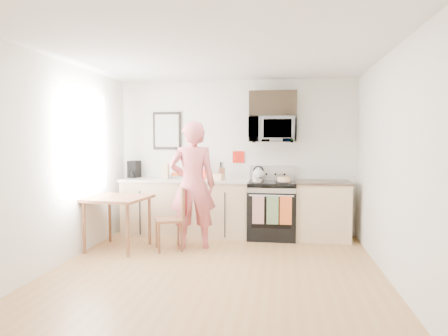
# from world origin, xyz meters

# --- Properties ---
(floor) EXTENTS (4.60, 4.60, 0.00)m
(floor) POSITION_xyz_m (0.00, 0.00, 0.00)
(floor) COLOR #A4723F
(floor) RESTS_ON ground
(back_wall) EXTENTS (4.00, 0.04, 2.60)m
(back_wall) POSITION_xyz_m (0.00, 2.30, 1.30)
(back_wall) COLOR white
(back_wall) RESTS_ON floor
(front_wall) EXTENTS (4.00, 0.04, 2.60)m
(front_wall) POSITION_xyz_m (0.00, -2.30, 1.30)
(front_wall) COLOR white
(front_wall) RESTS_ON floor
(left_wall) EXTENTS (0.04, 4.60, 2.60)m
(left_wall) POSITION_xyz_m (-2.00, 0.00, 1.30)
(left_wall) COLOR white
(left_wall) RESTS_ON floor
(right_wall) EXTENTS (0.04, 4.60, 2.60)m
(right_wall) POSITION_xyz_m (2.00, 0.00, 1.30)
(right_wall) COLOR white
(right_wall) RESTS_ON floor
(ceiling) EXTENTS (4.00, 4.60, 0.04)m
(ceiling) POSITION_xyz_m (0.00, 0.00, 2.60)
(ceiling) COLOR silver
(ceiling) RESTS_ON back_wall
(window) EXTENTS (0.06, 1.40, 1.50)m
(window) POSITION_xyz_m (-1.96, 0.80, 1.55)
(window) COLOR silver
(window) RESTS_ON left_wall
(cabinet_left) EXTENTS (2.10, 0.60, 0.90)m
(cabinet_left) POSITION_xyz_m (-0.80, 2.00, 0.45)
(cabinet_left) COLOR #D5B588
(cabinet_left) RESTS_ON floor
(countertop_left) EXTENTS (2.14, 0.64, 0.04)m
(countertop_left) POSITION_xyz_m (-0.80, 2.00, 0.92)
(countertop_left) COLOR beige
(countertop_left) RESTS_ON cabinet_left
(cabinet_right) EXTENTS (0.84, 0.60, 0.90)m
(cabinet_right) POSITION_xyz_m (1.43, 2.00, 0.45)
(cabinet_right) COLOR #D5B588
(cabinet_right) RESTS_ON floor
(countertop_right) EXTENTS (0.88, 0.64, 0.04)m
(countertop_right) POSITION_xyz_m (1.43, 2.00, 0.92)
(countertop_right) COLOR black
(countertop_right) RESTS_ON cabinet_right
(range) EXTENTS (0.76, 0.70, 1.16)m
(range) POSITION_xyz_m (0.63, 1.98, 0.44)
(range) COLOR black
(range) RESTS_ON floor
(microwave) EXTENTS (0.76, 0.51, 0.42)m
(microwave) POSITION_xyz_m (0.63, 2.08, 1.76)
(microwave) COLOR #A6A6AB
(microwave) RESTS_ON back_wall
(upper_cabinet) EXTENTS (0.76, 0.35, 0.40)m
(upper_cabinet) POSITION_xyz_m (0.63, 2.12, 2.18)
(upper_cabinet) COLOR black
(upper_cabinet) RESTS_ON back_wall
(wall_art) EXTENTS (0.50, 0.04, 0.65)m
(wall_art) POSITION_xyz_m (-1.20, 2.28, 1.75)
(wall_art) COLOR black
(wall_art) RESTS_ON back_wall
(wall_trivet) EXTENTS (0.20, 0.02, 0.20)m
(wall_trivet) POSITION_xyz_m (0.05, 2.28, 1.30)
(wall_trivet) COLOR #B5190F
(wall_trivet) RESTS_ON back_wall
(person) EXTENTS (0.77, 0.60, 1.86)m
(person) POSITION_xyz_m (-0.51, 1.21, 0.93)
(person) COLOR #B83242
(person) RESTS_ON floor
(dining_table) EXTENTS (0.82, 0.82, 0.77)m
(dining_table) POSITION_xyz_m (-1.57, 0.98, 0.68)
(dining_table) COLOR brown
(dining_table) RESTS_ON floor
(chair) EXTENTS (0.53, 0.51, 0.90)m
(chair) POSITION_xyz_m (-0.71, 1.10, 0.58)
(chair) COLOR brown
(chair) RESTS_ON floor
(knife_block) EXTENTS (0.13, 0.15, 0.19)m
(knife_block) POSITION_xyz_m (-0.21, 2.08, 1.04)
(knife_block) COLOR brown
(knife_block) RESTS_ON countertop_left
(utensil_crock) EXTENTS (0.13, 0.13, 0.38)m
(utensil_crock) POSITION_xyz_m (-0.49, 2.16, 1.09)
(utensil_crock) COLOR #B5190F
(utensil_crock) RESTS_ON countertop_left
(fruit_bowl) EXTENTS (0.26, 0.26, 0.09)m
(fruit_bowl) POSITION_xyz_m (-1.04, 2.13, 0.98)
(fruit_bowl) COLOR silver
(fruit_bowl) RESTS_ON countertop_left
(milk_carton) EXTENTS (0.10, 0.10, 0.25)m
(milk_carton) POSITION_xyz_m (-1.16, 2.03, 1.06)
(milk_carton) COLOR tan
(milk_carton) RESTS_ON countertop_left
(coffee_maker) EXTENTS (0.20, 0.26, 0.29)m
(coffee_maker) POSITION_xyz_m (-1.75, 2.11, 1.08)
(coffee_maker) COLOR black
(coffee_maker) RESTS_ON countertop_left
(bread_bag) EXTENTS (0.31, 0.22, 0.10)m
(bread_bag) POSITION_xyz_m (-0.29, 1.90, 0.99)
(bread_bag) COLOR tan
(bread_bag) RESTS_ON countertop_left
(cake) EXTENTS (0.25, 0.25, 0.08)m
(cake) POSITION_xyz_m (0.82, 1.83, 0.96)
(cake) COLOR black
(cake) RESTS_ON range
(kettle) EXTENTS (0.19, 0.19, 0.25)m
(kettle) POSITION_xyz_m (0.40, 2.08, 1.03)
(kettle) COLOR silver
(kettle) RESTS_ON range
(pot) EXTENTS (0.18, 0.29, 0.09)m
(pot) POSITION_xyz_m (0.41, 1.81, 0.97)
(pot) COLOR #A6A6AB
(pot) RESTS_ON range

